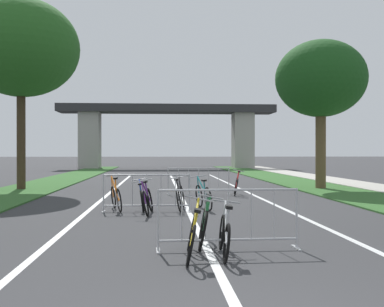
{
  "coord_description": "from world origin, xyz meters",
  "views": [
    {
      "loc": [
        -0.83,
        -3.6,
        1.68
      ],
      "look_at": [
        0.85,
        20.28,
        1.58
      ],
      "focal_mm": 44.17,
      "sensor_mm": 36.0,
      "label": 1
    }
  ],
  "objects_px": {
    "tree_left_cypress_far": "(21,48)",
    "bicycle_blue_8": "(142,198)",
    "crowd_barrier_third": "(199,181)",
    "crowd_barrier_nearest": "(228,220)",
    "bicycle_orange_5": "(116,197)",
    "bicycle_teal_0": "(203,196)",
    "tree_right_oak_near": "(321,79)",
    "bicycle_black_7": "(180,197)",
    "bicycle_green_3": "(203,224)",
    "crowd_barrier_second": "(147,193)",
    "bicycle_red_2": "(236,185)",
    "bicycle_purple_1": "(148,201)",
    "bicycle_silver_6": "(224,235)",
    "bicycle_yellow_4": "(192,236)"
  },
  "relations": [
    {
      "from": "tree_left_cypress_far",
      "to": "bicycle_blue_8",
      "type": "xyz_separation_m",
      "value": [
        5.52,
        -7.46,
        -5.86
      ]
    },
    {
      "from": "crowd_barrier_third",
      "to": "bicycle_blue_8",
      "type": "bearing_deg",
      "value": -113.27
    },
    {
      "from": "crowd_barrier_nearest",
      "to": "bicycle_orange_5",
      "type": "relative_size",
      "value": 1.49
    },
    {
      "from": "bicycle_teal_0",
      "to": "bicycle_blue_8",
      "type": "height_order",
      "value": "bicycle_teal_0"
    },
    {
      "from": "tree_right_oak_near",
      "to": "crowd_barrier_nearest",
      "type": "height_order",
      "value": "tree_right_oak_near"
    },
    {
      "from": "bicycle_black_7",
      "to": "bicycle_blue_8",
      "type": "height_order",
      "value": "bicycle_black_7"
    },
    {
      "from": "tree_right_oak_near",
      "to": "bicycle_green_3",
      "type": "height_order",
      "value": "tree_right_oak_near"
    },
    {
      "from": "crowd_barrier_second",
      "to": "bicycle_black_7",
      "type": "xyz_separation_m",
      "value": [
        0.96,
        0.43,
        -0.14
      ]
    },
    {
      "from": "crowd_barrier_nearest",
      "to": "crowd_barrier_third",
      "type": "relative_size",
      "value": 1.0
    },
    {
      "from": "crowd_barrier_second",
      "to": "bicycle_red_2",
      "type": "distance_m",
      "value": 5.86
    },
    {
      "from": "crowd_barrier_third",
      "to": "bicycle_green_3",
      "type": "xyz_separation_m",
      "value": [
        -0.76,
        -10.01,
        -0.14
      ]
    },
    {
      "from": "tree_right_oak_near",
      "to": "bicycle_blue_8",
      "type": "xyz_separation_m",
      "value": [
        -7.72,
        -7.01,
        -4.56
      ]
    },
    {
      "from": "bicycle_teal_0",
      "to": "bicycle_purple_1",
      "type": "relative_size",
      "value": 0.99
    },
    {
      "from": "tree_right_oak_near",
      "to": "bicycle_purple_1",
      "type": "xyz_separation_m",
      "value": [
        -7.53,
        -8.0,
        -4.53
      ]
    },
    {
      "from": "tree_right_oak_near",
      "to": "bicycle_silver_6",
      "type": "xyz_separation_m",
      "value": [
        -6.17,
        -13.12,
        -4.56
      ]
    },
    {
      "from": "tree_left_cypress_far",
      "to": "bicycle_green_3",
      "type": "height_order",
      "value": "tree_left_cypress_far"
    },
    {
      "from": "tree_left_cypress_far",
      "to": "bicycle_silver_6",
      "type": "height_order",
      "value": "tree_left_cypress_far"
    },
    {
      "from": "bicycle_teal_0",
      "to": "bicycle_silver_6",
      "type": "bearing_deg",
      "value": -103.12
    },
    {
      "from": "crowd_barrier_nearest",
      "to": "bicycle_blue_8",
      "type": "relative_size",
      "value": 1.54
    },
    {
      "from": "crowd_barrier_third",
      "to": "bicycle_teal_0",
      "type": "xyz_separation_m",
      "value": [
        -0.26,
        -4.68,
        -0.14
      ]
    },
    {
      "from": "bicycle_purple_1",
      "to": "bicycle_orange_5",
      "type": "xyz_separation_m",
      "value": [
        -0.92,
        0.95,
        0.01
      ]
    },
    {
      "from": "tree_left_cypress_far",
      "to": "bicycle_orange_5",
      "type": "bearing_deg",
      "value": -57.45
    },
    {
      "from": "bicycle_yellow_4",
      "to": "bicycle_silver_6",
      "type": "bearing_deg",
      "value": 19.01
    },
    {
      "from": "crowd_barrier_third",
      "to": "bicycle_black_7",
      "type": "xyz_separation_m",
      "value": [
        -0.94,
        -4.78,
        -0.14
      ]
    },
    {
      "from": "tree_left_cypress_far",
      "to": "tree_right_oak_near",
      "type": "xyz_separation_m",
      "value": [
        13.24,
        -0.45,
        -1.3
      ]
    },
    {
      "from": "bicycle_red_2",
      "to": "bicycle_teal_0",
      "type": "bearing_deg",
      "value": -103.07
    },
    {
      "from": "bicycle_red_2",
      "to": "bicycle_orange_5",
      "type": "height_order",
      "value": "bicycle_orange_5"
    },
    {
      "from": "bicycle_black_7",
      "to": "bicycle_blue_8",
      "type": "relative_size",
      "value": 1.08
    },
    {
      "from": "crowd_barrier_third",
      "to": "bicycle_purple_1",
      "type": "relative_size",
      "value": 1.49
    },
    {
      "from": "tree_left_cypress_far",
      "to": "bicycle_orange_5",
      "type": "relative_size",
      "value": 5.07
    },
    {
      "from": "tree_right_oak_near",
      "to": "crowd_barrier_third",
      "type": "relative_size",
      "value": 2.71
    },
    {
      "from": "bicycle_orange_5",
      "to": "bicycle_silver_6",
      "type": "relative_size",
      "value": 1.0
    },
    {
      "from": "tree_left_cypress_far",
      "to": "bicycle_black_7",
      "type": "height_order",
      "value": "tree_left_cypress_far"
    },
    {
      "from": "crowd_barrier_second",
      "to": "bicycle_red_2",
      "type": "xyz_separation_m",
      "value": [
        3.31,
        4.83,
        -0.14
      ]
    },
    {
      "from": "tree_right_oak_near",
      "to": "bicycle_teal_0",
      "type": "height_order",
      "value": "tree_right_oak_near"
    },
    {
      "from": "bicycle_green_3",
      "to": "tree_left_cypress_far",
      "type": "bearing_deg",
      "value": -56.86
    },
    {
      "from": "bicycle_orange_5",
      "to": "bicycle_silver_6",
      "type": "distance_m",
      "value": 6.48
    },
    {
      "from": "crowd_barrier_second",
      "to": "bicycle_purple_1",
      "type": "height_order",
      "value": "crowd_barrier_second"
    },
    {
      "from": "bicycle_silver_6",
      "to": "bicycle_orange_5",
      "type": "bearing_deg",
      "value": 114.38
    },
    {
      "from": "bicycle_red_2",
      "to": "bicycle_blue_8",
      "type": "relative_size",
      "value": 1.03
    },
    {
      "from": "crowd_barrier_nearest",
      "to": "bicycle_red_2",
      "type": "relative_size",
      "value": 1.49
    },
    {
      "from": "bicycle_teal_0",
      "to": "bicycle_red_2",
      "type": "bearing_deg",
      "value": 57.81
    },
    {
      "from": "crowd_barrier_second",
      "to": "bicycle_yellow_4",
      "type": "distance_m",
      "value": 5.85
    },
    {
      "from": "bicycle_purple_1",
      "to": "bicycle_red_2",
      "type": "height_order",
      "value": "bicycle_purple_1"
    },
    {
      "from": "crowd_barrier_nearest",
      "to": "bicycle_yellow_4",
      "type": "height_order",
      "value": "crowd_barrier_nearest"
    },
    {
      "from": "crowd_barrier_second",
      "to": "bicycle_yellow_4",
      "type": "bearing_deg",
      "value": -81.6
    },
    {
      "from": "tree_left_cypress_far",
      "to": "bicycle_red_2",
      "type": "relative_size",
      "value": 5.08
    },
    {
      "from": "bicycle_red_2",
      "to": "bicycle_yellow_4",
      "type": "relative_size",
      "value": 0.96
    },
    {
      "from": "crowd_barrier_nearest",
      "to": "bicycle_blue_8",
      "type": "bearing_deg",
      "value": 106.45
    },
    {
      "from": "bicycle_green_3",
      "to": "bicycle_silver_6",
      "type": "relative_size",
      "value": 1.01
    }
  ]
}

